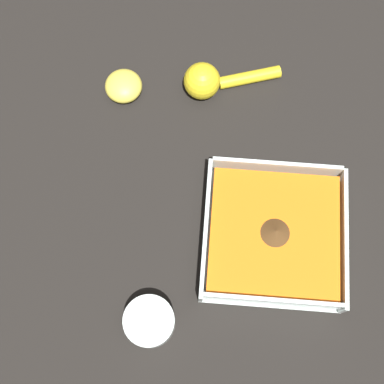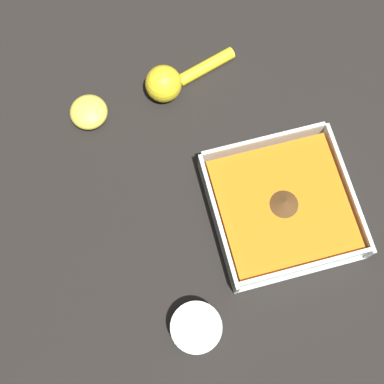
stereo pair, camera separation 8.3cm
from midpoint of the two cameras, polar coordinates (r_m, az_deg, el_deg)
ground_plane at (r=0.86m, az=11.67°, el=-5.36°), size 4.00×4.00×0.00m
square_dish at (r=0.84m, az=11.49°, el=-4.77°), size 0.21×0.21×0.05m
spice_bowl at (r=0.80m, az=-1.54°, el=-14.14°), size 0.07×0.07×0.04m
lemon_squeezer at (r=0.91m, az=4.58°, el=11.40°), size 0.08×0.16×0.06m
lemon_half at (r=0.92m, az=-4.73°, el=10.82°), size 0.06×0.06×0.03m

